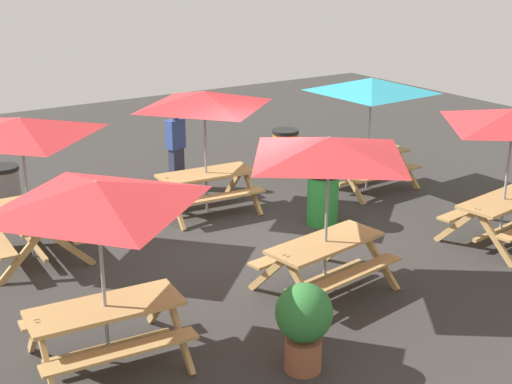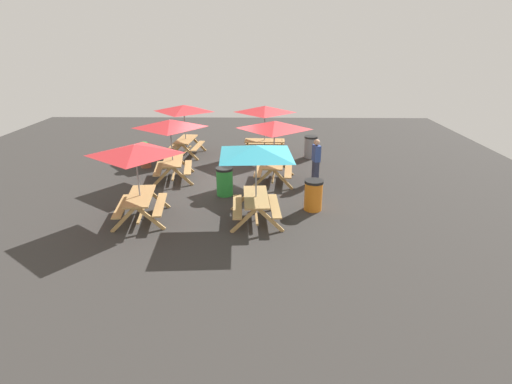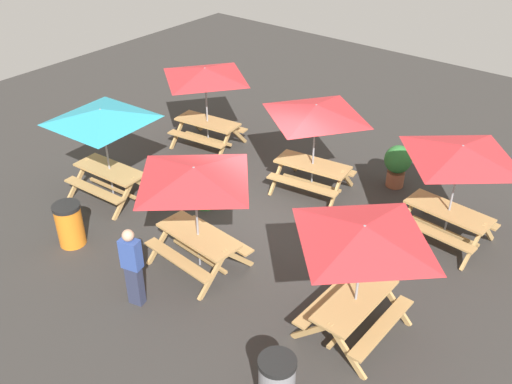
# 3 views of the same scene
# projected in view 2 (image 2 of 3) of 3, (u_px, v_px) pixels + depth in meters

# --- Properties ---
(ground_plane) EXTENTS (25.59, 25.59, 0.00)m
(ground_plane) POSITION_uv_depth(u_px,v_px,m) (219.00, 180.00, 15.25)
(ground_plane) COLOR #33302D
(ground_plane) RESTS_ON ground
(picnic_table_0) EXTENTS (2.82, 2.82, 2.34)m
(picnic_table_0) POSITION_uv_depth(u_px,v_px,m) (256.00, 156.00, 11.20)
(picnic_table_0) COLOR tan
(picnic_table_0) RESTS_ON ground
(picnic_table_1) EXTENTS (2.15, 2.15, 2.34)m
(picnic_table_1) POSITION_uv_depth(u_px,v_px,m) (274.00, 129.00, 14.42)
(picnic_table_1) COLOR tan
(picnic_table_1) RESTS_ON ground
(picnic_table_2) EXTENTS (2.27, 2.27, 2.34)m
(picnic_table_2) POSITION_uv_depth(u_px,v_px,m) (170.00, 128.00, 14.65)
(picnic_table_2) COLOR tan
(picnic_table_2) RESTS_ON ground
(picnic_table_3) EXTENTS (2.24, 2.24, 2.34)m
(picnic_table_3) POSITION_uv_depth(u_px,v_px,m) (135.00, 155.00, 11.27)
(picnic_table_3) COLOR tan
(picnic_table_3) RESTS_ON ground
(picnic_table_4) EXTENTS (2.05, 2.05, 2.34)m
(picnic_table_4) POSITION_uv_depth(u_px,v_px,m) (265.00, 113.00, 17.58)
(picnic_table_4) COLOR tan
(picnic_table_4) RESTS_ON ground
(picnic_table_5) EXTENTS (2.17, 2.17, 2.34)m
(picnic_table_5) POSITION_uv_depth(u_px,v_px,m) (184.00, 112.00, 17.80)
(picnic_table_5) COLOR tan
(picnic_table_5) RESTS_ON ground
(trash_bin_gray) EXTENTS (0.59, 0.59, 0.98)m
(trash_bin_gray) POSITION_uv_depth(u_px,v_px,m) (311.00, 147.00, 17.97)
(trash_bin_gray) COLOR gray
(trash_bin_gray) RESTS_ON ground
(trash_bin_green) EXTENTS (0.59, 0.59, 0.98)m
(trash_bin_green) POSITION_uv_depth(u_px,v_px,m) (225.00, 181.00, 13.66)
(trash_bin_green) COLOR green
(trash_bin_green) RESTS_ON ground
(trash_bin_orange) EXTENTS (0.59, 0.59, 0.98)m
(trash_bin_orange) POSITION_uv_depth(u_px,v_px,m) (313.00, 195.00, 12.47)
(trash_bin_orange) COLOR orange
(trash_bin_orange) RESTS_ON ground
(potted_plant_0) EXTENTS (0.67, 0.67, 1.10)m
(potted_plant_0) POSITION_uv_depth(u_px,v_px,m) (145.00, 152.00, 16.56)
(potted_plant_0) COLOR #935138
(potted_plant_0) RESTS_ON ground
(person_standing) EXTENTS (0.40, 0.30, 1.67)m
(person_standing) POSITION_uv_depth(u_px,v_px,m) (316.00, 160.00, 14.64)
(person_standing) COLOR #2D334C
(person_standing) RESTS_ON ground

